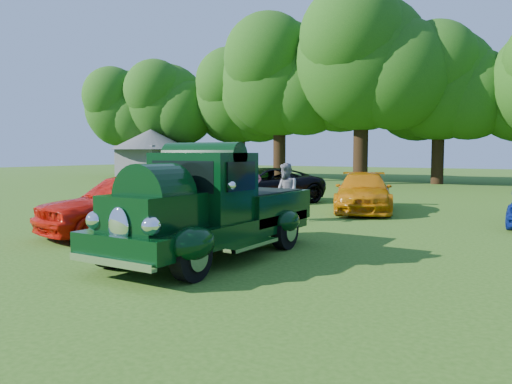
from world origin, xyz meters
The scene contains 11 objects.
ground centered at (0.00, 0.00, 0.00)m, with size 120.00×120.00×0.00m, color #2A5113.
hero_pickup centered at (0.07, -0.69, 0.89)m, with size 2.46×5.27×2.06m.
red_convertible centered at (-3.44, 0.53, 0.79)m, with size 1.87×4.65×1.59m, color red.
back_car_lime centered at (-5.58, 8.36, 0.73)m, with size 1.54×4.40×1.45m, color #32D91C.
back_car_black centered at (-4.44, 8.81, 0.72)m, with size 2.39×5.18×1.44m, color black.
back_car_orange centered at (0.07, 8.23, 0.67)m, with size 1.89×4.64×1.35m, color #C66F07.
spectator_pink centered at (-2.05, 4.14, 0.95)m, with size 0.69×0.45×1.90m, color #C35066.
spectator_grey centered at (-1.04, 4.53, 0.88)m, with size 0.85×0.67×1.76m, color gray.
spectator_white centered at (-3.84, 3.49, 0.98)m, with size 1.15×0.48×1.96m, color beige.
gazebo centered at (-22.00, 21.00, 2.40)m, with size 6.40×6.40×3.90m.
tree_line centered at (0.62, 24.05, 6.76)m, with size 61.53×10.60×12.19m.
Camera 1 is at (5.97, -8.60, 2.07)m, focal length 35.00 mm.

